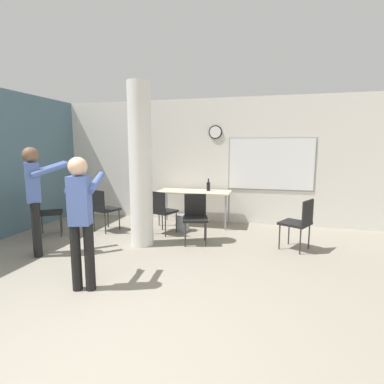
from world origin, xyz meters
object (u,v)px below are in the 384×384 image
object	(u,v)px
chair_by_left_wall	(46,210)
bottle_on_table	(208,186)
chair_table_front	(195,215)
chair_table_left	(161,209)
chair_mid_room	(299,221)
chair_near_pillar	(103,207)
folding_table	(194,194)
person_watching_back	(35,193)
person_playing_front	(81,213)

from	to	relation	value
chair_by_left_wall	bottle_on_table	bearing A→B (deg)	28.35
chair_by_left_wall	chair_table_front	world-z (taller)	same
chair_table_left	chair_mid_room	bearing A→B (deg)	-7.36
bottle_on_table	chair_by_left_wall	distance (m)	3.33
chair_near_pillar	bottle_on_table	bearing A→B (deg)	28.09
folding_table	chair_mid_room	distance (m)	2.40
chair_table_front	person_watching_back	distance (m)	2.64
bottle_on_table	chair_near_pillar	xyz separation A→B (m)	(-1.98, -1.05, -0.36)
folding_table	person_playing_front	bearing A→B (deg)	-100.30
chair_mid_room	chair_near_pillar	bearing A→B (deg)	176.42
chair_table_left	person_watching_back	distance (m)	2.23
chair_table_left	chair_near_pillar	distance (m)	1.22
chair_table_front	chair_near_pillar	xyz separation A→B (m)	(-1.98, 0.24, 0.00)
chair_table_left	person_playing_front	distance (m)	2.46
bottle_on_table	chair_table_left	bearing A→B (deg)	-128.29
person_playing_front	person_watching_back	world-z (taller)	person_watching_back
chair_by_left_wall	person_playing_front	bearing A→B (deg)	-41.84
chair_table_front	chair_mid_room	bearing A→B (deg)	0.22
chair_mid_room	person_watching_back	xyz separation A→B (m)	(-4.06, -1.23, 0.50)
bottle_on_table	folding_table	bearing A→B (deg)	-160.61
person_playing_front	chair_by_left_wall	bearing A→B (deg)	138.16
bottle_on_table	chair_mid_room	bearing A→B (deg)	-35.83
chair_near_pillar	folding_table	bearing A→B (deg)	29.49
person_playing_front	chair_near_pillar	bearing A→B (deg)	115.02
chair_near_pillar	chair_by_left_wall	bearing A→B (deg)	-151.10
chair_mid_room	chair_by_left_wall	bearing A→B (deg)	-176.57
chair_table_left	person_watching_back	world-z (taller)	person_watching_back
bottle_on_table	chair_mid_room	size ratio (longest dim) A/B	0.31
chair_mid_room	chair_table_left	bearing A→B (deg)	172.64
chair_near_pillar	chair_table_front	bearing A→B (deg)	-6.95
chair_table_front	folding_table	bearing A→B (deg)	104.24
folding_table	chair_table_front	bearing A→B (deg)	-75.76
person_watching_back	chair_near_pillar	bearing A→B (deg)	78.37
bottle_on_table	chair_near_pillar	world-z (taller)	bottle_on_table
folding_table	chair_by_left_wall	world-z (taller)	chair_by_left_wall
chair_table_front	chair_near_pillar	distance (m)	2.00
chair_table_front	person_watching_back	size ratio (longest dim) A/B	0.51
folding_table	chair_by_left_wall	distance (m)	3.01
chair_table_left	bottle_on_table	bearing A→B (deg)	51.71
chair_table_front	chair_mid_room	xyz separation A→B (m)	(1.78, 0.01, 0.00)
chair_by_left_wall	chair_table_front	xyz separation A→B (m)	(2.92, 0.27, 0.00)
folding_table	chair_table_front	size ratio (longest dim) A/B	1.82
folding_table	bottle_on_table	bearing A→B (deg)	19.39
bottle_on_table	person_playing_front	world-z (taller)	person_playing_front
chair_mid_room	chair_near_pillar	xyz separation A→B (m)	(-3.76, 0.24, 0.00)
person_playing_front	person_watching_back	distance (m)	1.63
folding_table	chair_mid_room	xyz separation A→B (m)	(2.08, -1.19, -0.20)
chair_by_left_wall	chair_mid_room	bearing A→B (deg)	3.43
chair_table_left	folding_table	bearing A→B (deg)	61.56
folding_table	chair_table_front	distance (m)	1.25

